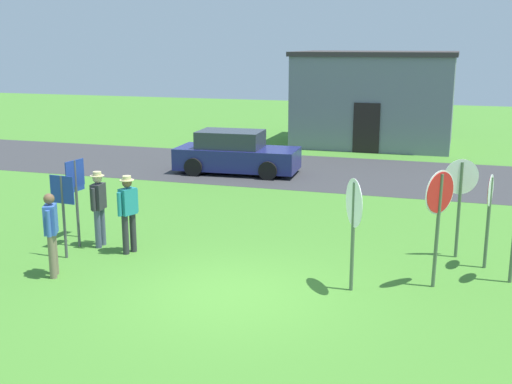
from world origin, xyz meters
The scene contains 14 objects.
ground_plane centered at (0.00, 0.00, 0.00)m, with size 80.00×80.00×0.00m, color #47842D.
street_asphalt centered at (0.00, 11.85, 0.00)m, with size 60.00×6.40×0.01m, color #38383A.
building_background centered at (0.15, 19.11, 2.09)m, with size 6.99×5.43×4.17m.
parked_car_on_street centered at (-3.67, 10.77, 0.69)m, with size 4.39×2.20×1.51m.
stop_sign_tallest centered at (4.50, 2.95, 1.32)m, with size 0.14×0.64×1.96m.
stop_sign_low_front centered at (2.08, 0.89, 1.47)m, with size 0.43×0.80×2.14m.
stop_sign_rear_right centered at (3.93, 3.48, 1.47)m, with size 0.71×0.28×2.15m.
stop_sign_far_back centered at (3.56, 1.52, 1.56)m, with size 0.50×0.70×2.27m.
person_near_signs centered at (-3.68, -0.15, 0.95)m, with size 0.35×0.52×1.69m.
person_with_sunhat centered at (-3.81, 1.83, 0.98)m, with size 0.32×0.57×1.74m.
person_in_dark_shirt centered at (-2.95, 1.61, 0.98)m, with size 0.33×0.54×1.74m.
info_panel_leftmost centered at (-4.70, 2.32, 1.18)m, with size 0.08×0.60×1.71m.
info_panel_middle centered at (-4.27, 1.66, 1.38)m, with size 0.09×0.60×2.00m.
info_panel_rightmost centered at (-4.10, 0.90, 1.25)m, with size 0.60×0.08×1.81m.
Camera 1 is at (3.77, -10.41, 4.52)m, focal length 44.90 mm.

